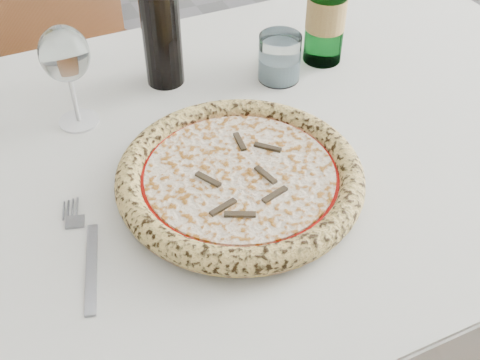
{
  "coord_description": "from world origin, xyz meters",
  "views": [
    {
      "loc": [
        -0.26,
        -0.56,
        1.33
      ],
      "look_at": [
        -0.0,
        -0.01,
        0.78
      ],
      "focal_mm": 45.0,
      "sensor_mm": 36.0,
      "label": 1
    }
  ],
  "objects_px": {
    "pizza": "(240,177)",
    "wine_glass": "(65,56)",
    "plate": "(240,186)",
    "tumbler": "(279,61)",
    "dining_table": "(214,194)",
    "chair_far": "(81,46)",
    "beer_bottle": "(327,4)",
    "wine_bottle": "(160,21)"
  },
  "relations": [
    {
      "from": "beer_bottle",
      "to": "plate",
      "type": "bearing_deg",
      "value": -137.85
    },
    {
      "from": "pizza",
      "to": "wine_glass",
      "type": "xyz_separation_m",
      "value": [
        -0.16,
        0.25,
        0.09
      ]
    },
    {
      "from": "chair_far",
      "to": "tumbler",
      "type": "distance_m",
      "value": 0.74
    },
    {
      "from": "chair_far",
      "to": "wine_glass",
      "type": "height_order",
      "value": "chair_far"
    },
    {
      "from": "plate",
      "to": "tumbler",
      "type": "relative_size",
      "value": 3.7
    },
    {
      "from": "chair_far",
      "to": "wine_bottle",
      "type": "relative_size",
      "value": 3.54
    },
    {
      "from": "pizza",
      "to": "tumbler",
      "type": "bearing_deg",
      "value": 51.93
    },
    {
      "from": "wine_glass",
      "to": "tumbler",
      "type": "bearing_deg",
      "value": -3.25
    },
    {
      "from": "wine_bottle",
      "to": "chair_far",
      "type": "bearing_deg",
      "value": 94.56
    },
    {
      "from": "dining_table",
      "to": "pizza",
      "type": "bearing_deg",
      "value": -90.0
    },
    {
      "from": "chair_far",
      "to": "beer_bottle",
      "type": "height_order",
      "value": "beer_bottle"
    },
    {
      "from": "chair_far",
      "to": "wine_glass",
      "type": "xyz_separation_m",
      "value": [
        -0.12,
        -0.64,
        0.34
      ]
    },
    {
      "from": "dining_table",
      "to": "wine_glass",
      "type": "distance_m",
      "value": 0.31
    },
    {
      "from": "plate",
      "to": "beer_bottle",
      "type": "relative_size",
      "value": 1.12
    },
    {
      "from": "beer_bottle",
      "to": "wine_bottle",
      "type": "relative_size",
      "value": 1.02
    },
    {
      "from": "tumbler",
      "to": "beer_bottle",
      "type": "height_order",
      "value": "beer_bottle"
    },
    {
      "from": "wine_glass",
      "to": "wine_bottle",
      "type": "distance_m",
      "value": 0.17
    },
    {
      "from": "chair_far",
      "to": "wine_bottle",
      "type": "bearing_deg",
      "value": -85.44
    },
    {
      "from": "dining_table",
      "to": "wine_bottle",
      "type": "height_order",
      "value": "wine_bottle"
    },
    {
      "from": "plate",
      "to": "tumbler",
      "type": "distance_m",
      "value": 0.3
    },
    {
      "from": "plate",
      "to": "wine_glass",
      "type": "xyz_separation_m",
      "value": [
        -0.16,
        0.25,
        0.11
      ]
    },
    {
      "from": "dining_table",
      "to": "wine_bottle",
      "type": "distance_m",
      "value": 0.29
    },
    {
      "from": "tumbler",
      "to": "dining_table",
      "type": "bearing_deg",
      "value": -143.98
    },
    {
      "from": "wine_glass",
      "to": "tumbler",
      "type": "height_order",
      "value": "wine_glass"
    },
    {
      "from": "dining_table",
      "to": "chair_far",
      "type": "bearing_deg",
      "value": 93.29
    },
    {
      "from": "dining_table",
      "to": "plate",
      "type": "height_order",
      "value": "plate"
    },
    {
      "from": "wine_glass",
      "to": "beer_bottle",
      "type": "xyz_separation_m",
      "value": [
        0.45,
        0.0,
        -0.01
      ]
    },
    {
      "from": "pizza",
      "to": "beer_bottle",
      "type": "relative_size",
      "value": 1.27
    },
    {
      "from": "pizza",
      "to": "wine_glass",
      "type": "bearing_deg",
      "value": 123.14
    },
    {
      "from": "dining_table",
      "to": "chair_far",
      "type": "distance_m",
      "value": 0.8
    },
    {
      "from": "chair_far",
      "to": "tumbler",
      "type": "height_order",
      "value": "chair_far"
    },
    {
      "from": "dining_table",
      "to": "plate",
      "type": "relative_size",
      "value": 4.64
    },
    {
      "from": "pizza",
      "to": "tumbler",
      "type": "height_order",
      "value": "tumbler"
    },
    {
      "from": "dining_table",
      "to": "wine_bottle",
      "type": "bearing_deg",
      "value": 89.69
    },
    {
      "from": "chair_far",
      "to": "plate",
      "type": "distance_m",
      "value": 0.92
    },
    {
      "from": "plate",
      "to": "wine_bottle",
      "type": "xyz_separation_m",
      "value": [
        0.0,
        0.31,
        0.1
      ]
    },
    {
      "from": "dining_table",
      "to": "tumbler",
      "type": "distance_m",
      "value": 0.26
    },
    {
      "from": "wine_bottle",
      "to": "tumbler",
      "type": "bearing_deg",
      "value": -22.51
    },
    {
      "from": "chair_far",
      "to": "plate",
      "type": "relative_size",
      "value": 3.1
    },
    {
      "from": "beer_bottle",
      "to": "wine_bottle",
      "type": "distance_m",
      "value": 0.29
    },
    {
      "from": "plate",
      "to": "wine_glass",
      "type": "distance_m",
      "value": 0.32
    },
    {
      "from": "dining_table",
      "to": "wine_glass",
      "type": "relative_size",
      "value": 8.4
    }
  ]
}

